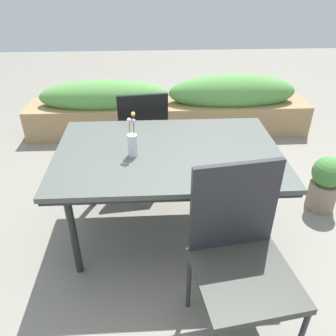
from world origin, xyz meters
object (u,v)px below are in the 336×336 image
dining_table (168,157)px  potted_plant (325,183)px  chair_near_right (240,252)px  flower_vase (133,142)px  planter_box (170,107)px  chair_far_side (142,129)px

dining_table → potted_plant: size_ratio=3.15×
chair_near_right → potted_plant: size_ratio=2.07×
flower_vase → planter_box: flower_vase is taller
chair_near_right → planter_box: 2.57m
dining_table → flower_vase: (-0.23, -0.05, 0.15)m
chair_far_side → potted_plant: size_ratio=1.81×
chair_near_right → potted_plant: bearing=-142.6°
chair_far_side → potted_plant: chair_far_side is taller
chair_near_right → chair_far_side: (-0.52, 1.58, -0.05)m
chair_near_right → chair_far_side: bearing=-80.3°
chair_near_right → chair_far_side: size_ratio=1.15×
chair_near_right → chair_far_side: chair_near_right is taller
dining_table → chair_near_right: chair_near_right is taller
flower_vase → planter_box: bearing=79.0°
chair_near_right → potted_plant: 1.43m
chair_near_right → planter_box: (-0.21, 2.55, -0.23)m
chair_near_right → planter_box: size_ratio=0.30×
potted_plant → chair_far_side: bearing=158.8°
chair_near_right → dining_table: bearing=-75.7°
dining_table → potted_plant: bearing=9.6°
chair_far_side → dining_table: bearing=-83.0°
dining_table → flower_vase: bearing=-167.0°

